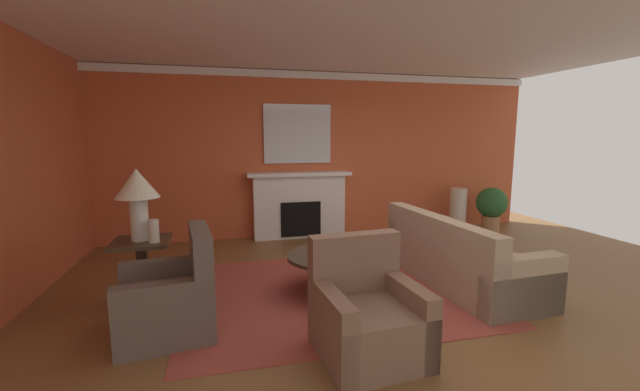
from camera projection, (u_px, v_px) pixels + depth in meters
name	position (u px, v px, depth m)	size (l,w,h in m)	color
ground_plane	(381.00, 293.00, 4.49)	(9.77, 9.77, 0.00)	brown
wall_fireplace	(320.00, 155.00, 7.08)	(8.12, 0.12, 2.89)	#C65633
ceiling_panel	(377.00, 32.00, 4.34)	(8.12, 6.33, 0.06)	white
crown_moulding	(321.00, 76.00, 6.80)	(8.12, 0.08, 0.12)	white
area_rug	(331.00, 292.00, 4.52)	(3.26, 2.64, 0.01)	#993D33
fireplace	(299.00, 207.00, 6.91)	(1.80, 0.35, 1.16)	white
mantel_mirror	(298.00, 134.00, 6.84)	(1.18, 0.04, 1.01)	silver
sofa	(458.00, 260.00, 4.75)	(1.02, 2.15, 0.85)	tan
armchair_near_window	(171.00, 300.00, 3.55)	(0.89, 0.89, 0.95)	brown
armchair_facing_fireplace	(367.00, 318.00, 3.21)	(0.86, 0.86, 0.95)	brown
coffee_table	(331.00, 264.00, 4.48)	(1.00, 1.00, 0.45)	#3D2D1E
side_table	(143.00, 268.00, 4.16)	(0.56, 0.56, 0.70)	#3D2D1E
table_lamp	(137.00, 190.00, 4.03)	(0.44, 0.44, 0.75)	beige
vase_tall_corner	(458.00, 210.00, 7.35)	(0.30, 0.30, 0.82)	beige
vase_on_side_table	(153.00, 231.00, 4.01)	(0.11, 0.11, 0.24)	beige
book_red_cover	(324.00, 254.00, 4.41)	(0.25, 0.16, 0.04)	maroon
potted_plant	(491.00, 206.00, 7.32)	(0.56, 0.56, 0.83)	#A8754C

